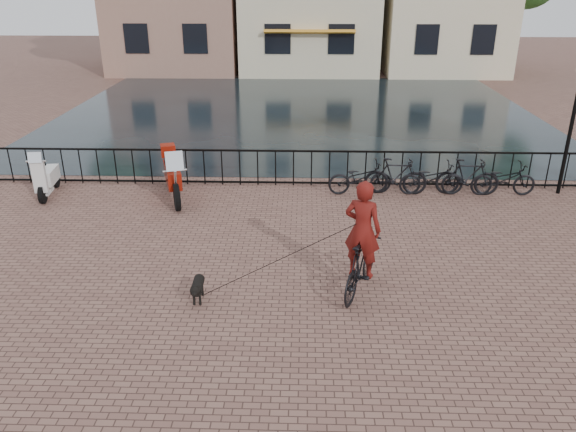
{
  "coord_description": "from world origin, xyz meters",
  "views": [
    {
      "loc": [
        0.3,
        -6.86,
        5.44
      ],
      "look_at": [
        0.0,
        3.0,
        1.2
      ],
      "focal_mm": 35.0,
      "sensor_mm": 36.0,
      "label": 1
    }
  ],
  "objects_px": {
    "dog": "(198,288)",
    "motorcycle": "(172,170)",
    "scooter": "(46,170)",
    "lamp_post": "(575,106)",
    "cyclist": "(362,245)"
  },
  "relations": [
    {
      "from": "dog",
      "to": "motorcycle",
      "type": "distance_m",
      "value": 5.3
    },
    {
      "from": "motorcycle",
      "to": "scooter",
      "type": "xyz_separation_m",
      "value": [
        -3.39,
        0.14,
        -0.08
      ]
    },
    {
      "from": "scooter",
      "to": "dog",
      "type": "bearing_deg",
      "value": -53.88
    },
    {
      "from": "lamp_post",
      "to": "dog",
      "type": "bearing_deg",
      "value": -146.91
    },
    {
      "from": "lamp_post",
      "to": "scooter",
      "type": "bearing_deg",
      "value": -177.68
    },
    {
      "from": "dog",
      "to": "lamp_post",
      "type": "bearing_deg",
      "value": 30.55
    },
    {
      "from": "lamp_post",
      "to": "dog",
      "type": "distance_m",
      "value": 10.71
    },
    {
      "from": "dog",
      "to": "scooter",
      "type": "xyz_separation_m",
      "value": [
        -4.93,
        5.18,
        0.47
      ]
    },
    {
      "from": "scooter",
      "to": "motorcycle",
      "type": "bearing_deg",
      "value": -9.86
    },
    {
      "from": "cyclist",
      "to": "dog",
      "type": "height_order",
      "value": "cyclist"
    },
    {
      "from": "cyclist",
      "to": "scooter",
      "type": "distance_m",
      "value": 9.22
    },
    {
      "from": "motorcycle",
      "to": "scooter",
      "type": "height_order",
      "value": "motorcycle"
    },
    {
      "from": "dog",
      "to": "scooter",
      "type": "distance_m",
      "value": 7.16
    },
    {
      "from": "lamp_post",
      "to": "cyclist",
      "type": "distance_m",
      "value": 8.04
    },
    {
      "from": "lamp_post",
      "to": "motorcycle",
      "type": "relative_size",
      "value": 1.51
    }
  ]
}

